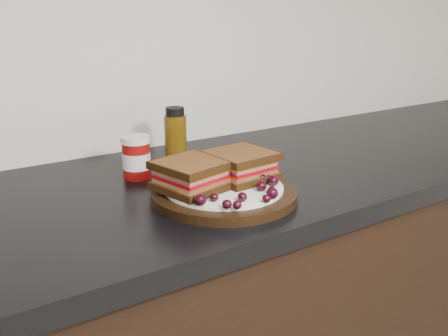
# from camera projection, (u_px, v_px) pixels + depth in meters

# --- Properties ---
(countertop) EXTENTS (3.98, 0.60, 0.04)m
(countertop) POSITION_uv_depth(u_px,v_px,m) (112.00, 208.00, 0.96)
(countertop) COLOR black
(countertop) RESTS_ON base_cabinets
(plate) EXTENTS (0.28, 0.28, 0.02)m
(plate) POSITION_uv_depth(u_px,v_px,m) (224.00, 193.00, 0.95)
(plate) COLOR black
(plate) RESTS_ON countertop
(sandwich_left) EXTENTS (0.14, 0.14, 0.05)m
(sandwich_left) POSITION_uv_depth(u_px,v_px,m) (192.00, 175.00, 0.93)
(sandwich_left) COLOR brown
(sandwich_left) RESTS_ON plate
(sandwich_right) EXTENTS (0.13, 0.13, 0.05)m
(sandwich_right) POSITION_uv_depth(u_px,v_px,m) (240.00, 165.00, 0.99)
(sandwich_right) COLOR brown
(sandwich_right) RESTS_ON plate
(grape_0) EXTENTS (0.02, 0.02, 0.02)m
(grape_0) POSITION_uv_depth(u_px,v_px,m) (200.00, 200.00, 0.85)
(grape_0) COLOR black
(grape_0) RESTS_ON plate
(grape_1) EXTENTS (0.02, 0.02, 0.01)m
(grape_1) POSITION_uv_depth(u_px,v_px,m) (214.00, 197.00, 0.87)
(grape_1) COLOR black
(grape_1) RESTS_ON plate
(grape_2) EXTENTS (0.02, 0.02, 0.02)m
(grape_2) POSITION_uv_depth(u_px,v_px,m) (227.00, 204.00, 0.84)
(grape_2) COLOR black
(grape_2) RESTS_ON plate
(grape_3) EXTENTS (0.02, 0.02, 0.01)m
(grape_3) POSITION_uv_depth(u_px,v_px,m) (237.00, 205.00, 0.84)
(grape_3) COLOR black
(grape_3) RESTS_ON plate
(grape_4) EXTENTS (0.02, 0.02, 0.02)m
(grape_4) POSITION_uv_depth(u_px,v_px,m) (242.00, 196.00, 0.87)
(grape_4) COLOR black
(grape_4) RESTS_ON plate
(grape_5) EXTENTS (0.02, 0.02, 0.02)m
(grape_5) POSITION_uv_depth(u_px,v_px,m) (242.00, 197.00, 0.87)
(grape_5) COLOR black
(grape_5) RESTS_ON plate
(grape_6) EXTENTS (0.02, 0.02, 0.01)m
(grape_6) POSITION_uv_depth(u_px,v_px,m) (267.00, 199.00, 0.87)
(grape_6) COLOR black
(grape_6) RESTS_ON plate
(grape_7) EXTENTS (0.02, 0.02, 0.02)m
(grape_7) POSITION_uv_depth(u_px,v_px,m) (272.00, 193.00, 0.88)
(grape_7) COLOR black
(grape_7) RESTS_ON plate
(grape_8) EXTENTS (0.02, 0.02, 0.01)m
(grape_8) POSITION_uv_depth(u_px,v_px,m) (272.00, 190.00, 0.91)
(grape_8) COLOR black
(grape_8) RESTS_ON plate
(grape_9) EXTENTS (0.02, 0.02, 0.02)m
(grape_9) POSITION_uv_depth(u_px,v_px,m) (261.00, 186.00, 0.92)
(grape_9) COLOR black
(grape_9) RESTS_ON plate
(grape_10) EXTENTS (0.02, 0.02, 0.02)m
(grape_10) POSITION_uv_depth(u_px,v_px,m) (273.00, 181.00, 0.95)
(grape_10) COLOR black
(grape_10) RESTS_ON plate
(grape_11) EXTENTS (0.02, 0.02, 0.02)m
(grape_11) POSITION_uv_depth(u_px,v_px,m) (261.00, 179.00, 0.96)
(grape_11) COLOR black
(grape_11) RESTS_ON plate
(grape_12) EXTENTS (0.02, 0.02, 0.02)m
(grape_12) POSITION_uv_depth(u_px,v_px,m) (269.00, 179.00, 0.97)
(grape_12) COLOR black
(grape_12) RESTS_ON plate
(grape_13) EXTENTS (0.02, 0.02, 0.02)m
(grape_13) POSITION_uv_depth(u_px,v_px,m) (258.00, 172.00, 1.00)
(grape_13) COLOR black
(grape_13) RESTS_ON plate
(grape_14) EXTENTS (0.02, 0.02, 0.01)m
(grape_14) POSITION_uv_depth(u_px,v_px,m) (252.00, 173.00, 1.00)
(grape_14) COLOR black
(grape_14) RESTS_ON plate
(grape_15) EXTENTS (0.02, 0.02, 0.02)m
(grape_15) POSITION_uv_depth(u_px,v_px,m) (236.00, 175.00, 0.99)
(grape_15) COLOR black
(grape_15) RESTS_ON plate
(grape_16) EXTENTS (0.02, 0.02, 0.02)m
(grape_16) POSITION_uv_depth(u_px,v_px,m) (192.00, 178.00, 0.97)
(grape_16) COLOR black
(grape_16) RESTS_ON plate
(grape_17) EXTENTS (0.02, 0.02, 0.02)m
(grape_17) POSITION_uv_depth(u_px,v_px,m) (191.00, 180.00, 0.96)
(grape_17) COLOR black
(grape_17) RESTS_ON plate
(grape_18) EXTENTS (0.02, 0.02, 0.02)m
(grape_18) POSITION_uv_depth(u_px,v_px,m) (177.00, 186.00, 0.92)
(grape_18) COLOR black
(grape_18) RESTS_ON plate
(grape_19) EXTENTS (0.02, 0.02, 0.02)m
(grape_19) POSITION_uv_depth(u_px,v_px,m) (181.00, 188.00, 0.92)
(grape_19) COLOR black
(grape_19) RESTS_ON plate
(grape_20) EXTENTS (0.02, 0.02, 0.02)m
(grape_20) POSITION_uv_depth(u_px,v_px,m) (200.00, 190.00, 0.90)
(grape_20) COLOR black
(grape_20) RESTS_ON plate
(grape_21) EXTENTS (0.02, 0.02, 0.01)m
(grape_21) POSITION_uv_depth(u_px,v_px,m) (203.00, 190.00, 0.91)
(grape_21) COLOR black
(grape_21) RESTS_ON plate
(grape_22) EXTENTS (0.02, 0.02, 0.02)m
(grape_22) POSITION_uv_depth(u_px,v_px,m) (191.00, 183.00, 0.94)
(grape_22) COLOR black
(grape_22) RESTS_ON plate
(grape_23) EXTENTS (0.02, 0.02, 0.02)m
(grape_23) POSITION_uv_depth(u_px,v_px,m) (175.00, 185.00, 0.93)
(grape_23) COLOR black
(grape_23) RESTS_ON plate
(grape_24) EXTENTS (0.02, 0.02, 0.02)m
(grape_24) POSITION_uv_depth(u_px,v_px,m) (189.00, 190.00, 0.91)
(grape_24) COLOR black
(grape_24) RESTS_ON plate
(condiment_jar) EXTENTS (0.07, 0.07, 0.09)m
(condiment_jar) POSITION_uv_depth(u_px,v_px,m) (136.00, 157.00, 1.06)
(condiment_jar) COLOR maroon
(condiment_jar) RESTS_ON countertop
(oil_bottle) EXTENTS (0.06, 0.06, 0.14)m
(oil_bottle) POSITION_uv_depth(u_px,v_px,m) (176.00, 138.00, 1.13)
(oil_bottle) COLOR #4A3307
(oil_bottle) RESTS_ON countertop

